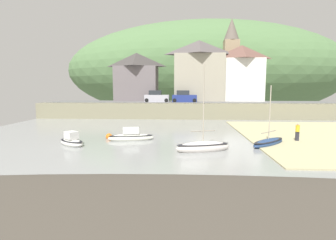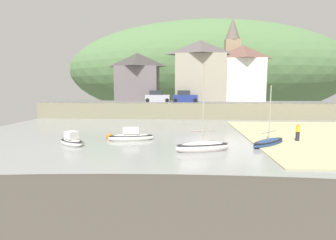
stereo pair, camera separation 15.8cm
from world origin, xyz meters
name	(u,v)px [view 2 (the right image)]	position (x,y,z in m)	size (l,w,h in m)	color
ground	(225,169)	(1.40, -9.56, 0.16)	(48.00, 41.00, 0.61)	gray
quay_seawall	(190,110)	(0.00, 17.50, 1.36)	(48.00, 9.40, 2.40)	gray
hillside_backdrop	(207,71)	(5.66, 55.20, 9.61)	(80.00, 44.00, 27.45)	#527747
waterfront_building_left	(138,76)	(-9.63, 25.20, 6.86)	(7.85, 6.02, 8.75)	slate
waterfront_building_centre	(200,70)	(1.81, 25.20, 7.93)	(9.14, 5.98, 10.89)	#A69F8B
waterfront_building_right	(242,73)	(9.47, 25.20, 7.48)	(7.68, 5.14, 9.97)	white
church_with_spire	(232,58)	(8.24, 29.20, 10.44)	(3.00, 3.00, 15.65)	tan
sailboat_tall_mast	(269,142)	(6.17, -1.99, 0.25)	(3.97, 3.95, 5.21)	navy
rowboat_small_beached	(203,147)	(0.45, -4.40, 0.33)	(4.45, 2.30, 6.94)	silver
sailboat_far_left	(72,141)	(-10.57, -2.80, 0.32)	(3.01, 2.71, 1.32)	white
fishing_boat_green	(131,137)	(-5.92, -0.45, 0.33)	(4.35, 1.97, 1.36)	white
parked_car_near_slipway	(157,97)	(-5.54, 20.70, 3.20)	(4.11, 1.82, 1.95)	#B5B4C0
parked_car_by_wall	(185,97)	(-0.86, 20.70, 3.20)	(4.11, 1.82, 1.95)	navy
person_on_slipway	(298,131)	(9.20, -0.39, 0.98)	(0.34, 0.34, 1.62)	#282833
mooring_buoy	(109,137)	(-8.16, 0.19, 0.19)	(0.62, 0.62, 0.62)	orange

